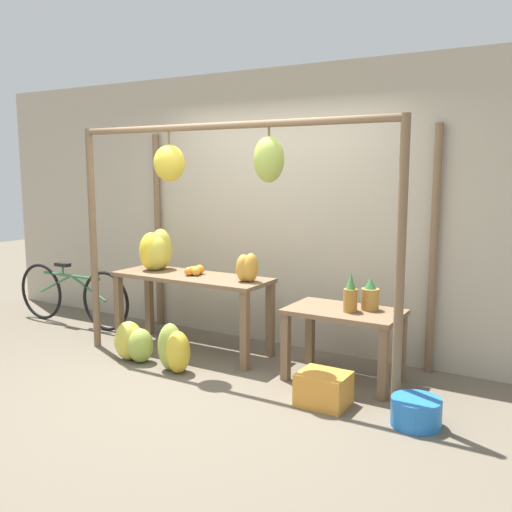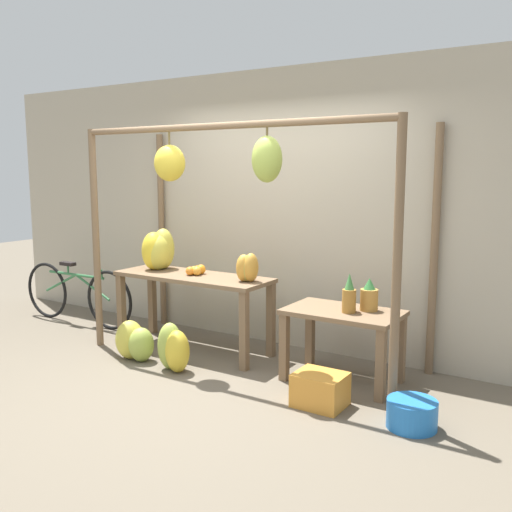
{
  "view_description": "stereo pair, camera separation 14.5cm",
  "coord_description": "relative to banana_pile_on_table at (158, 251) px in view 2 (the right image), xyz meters",
  "views": [
    {
      "loc": [
        2.75,
        -3.58,
        1.81
      ],
      "look_at": [
        0.1,
        0.86,
        1.02
      ],
      "focal_mm": 40.0,
      "sensor_mm": 36.0,
      "label": 1
    },
    {
      "loc": [
        2.87,
        -3.51,
        1.81
      ],
      "look_at": [
        0.1,
        0.86,
        1.02
      ],
      "focal_mm": 40.0,
      "sensor_mm": 36.0,
      "label": 2
    }
  ],
  "objects": [
    {
      "name": "ground_plane",
      "position": [
        1.15,
        -0.92,
        -0.96
      ],
      "size": [
        20.0,
        20.0,
        0.0
      ],
      "primitive_type": "plane",
      "color": "#665B4C"
    },
    {
      "name": "stall_awning",
      "position": [
        1.11,
        -0.25,
        0.61
      ],
      "size": [
        3.2,
        1.15,
        2.2
      ],
      "color": "brown",
      "rests_on": "ground_plane"
    },
    {
      "name": "orange_pile",
      "position": [
        0.52,
        -0.03,
        -0.15
      ],
      "size": [
        0.18,
        0.21,
        0.1
      ],
      "color": "orange",
      "rests_on": "display_table_main"
    },
    {
      "name": "banana_pile_ground_right",
      "position": [
        0.74,
        -0.64,
        -0.76
      ],
      "size": [
        0.42,
        0.33,
        0.43
      ],
      "color": "gold",
      "rests_on": "ground_plane"
    },
    {
      "name": "banana_pile_ground_left",
      "position": [
        0.23,
        -0.61,
        -0.79
      ],
      "size": [
        0.49,
        0.35,
        0.38
      ],
      "color": "#9EB247",
      "rests_on": "ground_plane"
    },
    {
      "name": "fruit_crate_white",
      "position": [
        2.2,
        -0.63,
        -0.84
      ],
      "size": [
        0.38,
        0.31,
        0.26
      ],
      "color": "orange",
      "rests_on": "ground_plane"
    },
    {
      "name": "display_table_main",
      "position": [
        0.5,
        -0.05,
        -0.32
      ],
      "size": [
        1.64,
        0.57,
        0.77
      ],
      "color": "brown",
      "rests_on": "ground_plane"
    },
    {
      "name": "display_table_side",
      "position": [
        2.13,
        -0.06,
        -0.46
      ],
      "size": [
        0.96,
        0.59,
        0.63
      ],
      "color": "brown",
      "rests_on": "ground_plane"
    },
    {
      "name": "blue_bucket",
      "position": [
        2.91,
        -0.63,
        -0.86
      ],
      "size": [
        0.35,
        0.35,
        0.2
      ],
      "color": "blue",
      "rests_on": "ground_plane"
    },
    {
      "name": "parked_bicycle",
      "position": [
        -1.28,
        -0.01,
        -0.61
      ],
      "size": [
        1.73,
        0.09,
        0.72
      ],
      "color": "black",
      "rests_on": "ground_plane"
    },
    {
      "name": "papaya_pile",
      "position": [
        1.15,
        -0.05,
        -0.07
      ],
      "size": [
        0.22,
        0.22,
        0.27
      ],
      "color": "#B2993D",
      "rests_on": "display_table_main"
    },
    {
      "name": "banana_pile_on_table",
      "position": [
        0.0,
        0.0,
        0.0
      ],
      "size": [
        0.39,
        0.46,
        0.42
      ],
      "color": "gold",
      "rests_on": "display_table_main"
    },
    {
      "name": "pineapple_cluster",
      "position": [
        2.25,
        -0.03,
        -0.21
      ],
      "size": [
        0.27,
        0.29,
        0.33
      ],
      "color": "#B27F38",
      "rests_on": "display_table_side"
    },
    {
      "name": "shop_wall_back",
      "position": [
        1.15,
        0.62,
        0.44
      ],
      "size": [
        8.0,
        0.08,
        2.8
      ],
      "color": "#B2A893",
      "rests_on": "ground_plane"
    }
  ]
}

